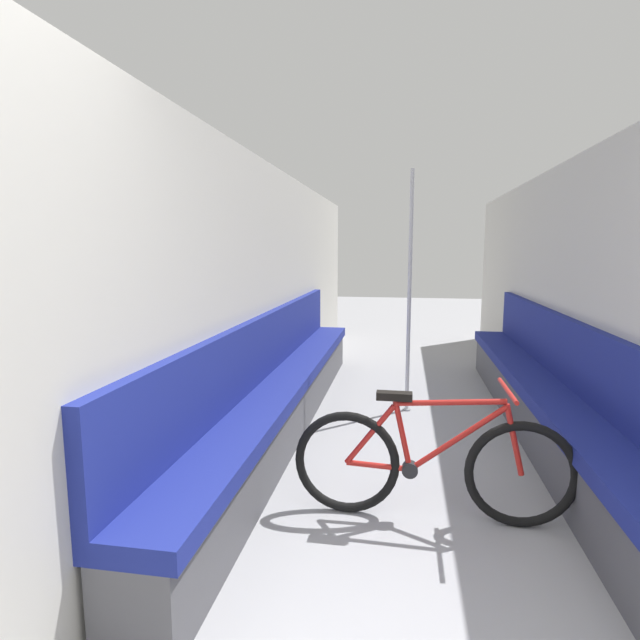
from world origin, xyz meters
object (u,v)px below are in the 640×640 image
(bench_seat_row_left, at_px, (284,391))
(bench_seat_row_right, at_px, (549,404))
(grab_pole_near, at_px, (409,296))
(bicycle, at_px, (431,464))

(bench_seat_row_left, relative_size, bench_seat_row_right, 1.00)
(grab_pole_near, bearing_deg, bench_seat_row_right, -32.08)
(bench_seat_row_right, relative_size, grab_pole_near, 2.24)
(bench_seat_row_right, relative_size, bicycle, 3.19)
(grab_pole_near, bearing_deg, bicycle, -86.39)
(bench_seat_row_right, height_order, grab_pole_near, grab_pole_near)
(bench_seat_row_left, height_order, bench_seat_row_right, same)
(bicycle, xyz_separation_m, grab_pole_near, (-0.12, 1.95, 0.77))
(bench_seat_row_left, height_order, bicycle, bench_seat_row_left)
(bicycle, bearing_deg, bench_seat_row_left, 139.56)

